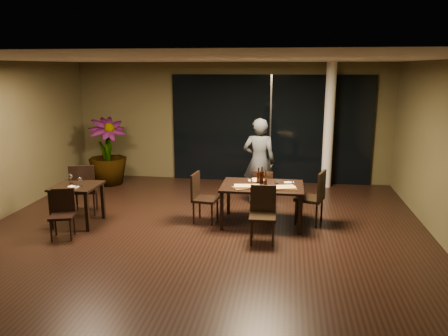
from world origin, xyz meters
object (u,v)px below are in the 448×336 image
Objects in this scene: chair_main_far at (264,189)px; chair_side_near at (63,211)px; main_table at (262,189)px; chair_main_left at (201,195)px; diner at (259,162)px; chair_main_near at (263,211)px; potted_plant at (107,152)px; bottle_a at (259,176)px; bottle_b at (266,178)px; bottle_c at (262,175)px; chair_side_far at (84,187)px; side_table at (77,192)px; chair_main_right at (314,195)px.

chair_main_far is 1.05× the size of chair_side_near.
chair_main_far is at bearing 90.53° from main_table.
chair_main_left is 1.68m from diner.
potted_plant is (-4.05, 3.12, 0.30)m from chair_main_near.
bottle_b is at bearing 6.00° from bottle_a.
diner is 1.14m from bottle_c.
chair_side_far reaches higher than main_table.
main_table and side_table have the same top height.
chair_side_far is at bearing 21.23° from chair_main_far.
diner is (3.36, 1.26, 0.35)m from chair_side_far.
chair_main_left is at bearing 52.11° from diner.
diner is (3.20, 2.39, 0.46)m from chair_side_near.
bottle_c is (3.34, 1.26, 0.44)m from chair_side_near.
potted_plant is at bearing 149.79° from bottle_a.
chair_side_far is (-2.37, 0.04, 0.05)m from chair_main_left.
diner is at bearing -15.43° from potted_plant.
bottle_a is (0.07, -1.22, -0.01)m from diner.
chair_side_near is 3.52m from potted_plant.
chair_main_left is at bearing 10.09° from chair_side_near.
chair_main_right is at bearing 0.15° from chair_side_near.
chair_main_near is 0.94m from bottle_a.
diner is at bearing 20.53° from chair_side_near.
chair_side_far is (-3.51, -0.02, -0.10)m from main_table.
bottle_a is at bearing 9.06° from side_table.
potted_plant is at bearing 149.94° from main_table.
side_table is 4.40m from chair_main_right.
chair_main_left is 3.70m from potted_plant.
potted_plant is at bearing 84.19° from chair_side_near.
chair_main_far is (-0.01, 0.67, -0.19)m from main_table.
chair_main_far is at bearing -22.33° from potted_plant.
bottle_a reaches higher than bottle_b.
chair_side_near is 4.02m from diner.
diner is at bearing 96.59° from bottle_c.
chair_main_left is at bearing -175.45° from bottle_b.
chair_main_right is at bearing -78.18° from chair_main_left.
diner is 1.22m from bottle_a.
bottle_b reaches higher than chair_main_left.
bottle_a is (1.07, 0.08, 0.39)m from chair_main_left.
chair_main_left is 1.14m from bottle_a.
chair_main_near is at bearing 149.78° from chair_side_far.
chair_side_far is at bearing -179.23° from bottle_a.
bottle_c reaches higher than chair_main_right.
bottle_b reaches higher than chair_main_near.
chair_side_near reaches higher than main_table.
chair_side_far is at bearing -177.83° from bottle_c.
bottle_b reaches higher than side_table.
chair_side_near is 3.63m from bottle_b.
chair_main_right is at bearing 5.03° from bottle_a.
side_table is 2.30m from chair_main_left.
bottle_a reaches higher than main_table.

